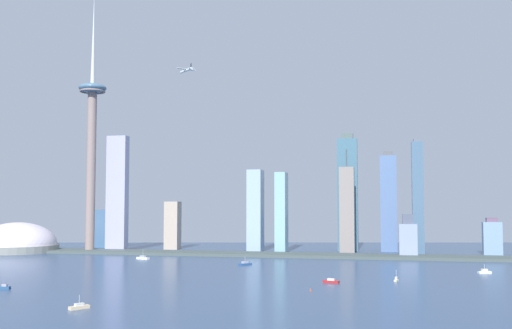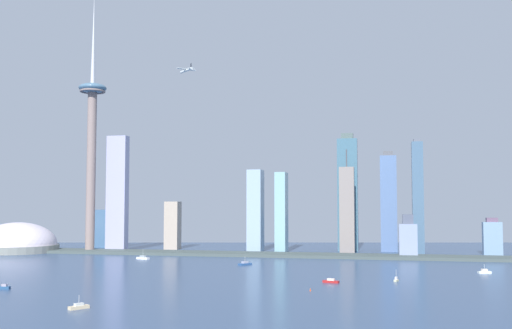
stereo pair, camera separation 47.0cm
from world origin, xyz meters
TOP-DOWN VIEW (x-y plane):
  - waterfront_pier at (0.00, 506.32)m, footprint 870.20×49.25m
  - observation_tower at (-270.39, 514.52)m, footprint 37.61×37.61m
  - stadium_dome at (-366.98, 495.07)m, footprint 109.17×109.17m
  - skyscraper_0 at (162.73, 585.20)m, footprint 14.37×20.39m
  - skyscraper_1 at (-15.32, 559.11)m, footprint 14.23×26.67m
  - skyscraper_2 at (-52.11, 564.81)m, footprint 19.30×25.57m
  - skyscraper_3 at (252.98, 578.28)m, footprint 22.98×13.12m
  - skyscraper_4 at (71.60, 559.82)m, footprint 19.21×14.75m
  - skyscraper_5 at (147.08, 520.46)m, footprint 21.32×18.78m
  - skyscraper_6 at (-240.79, 534.58)m, footprint 27.98×13.85m
  - skyscraper_7 at (-178.33, 585.32)m, footprint 20.11×18.32m
  - skyscraper_8 at (125.22, 608.07)m, footprint 22.10×13.15m
  - skyscraper_9 at (69.72, 608.96)m, footprint 27.56×18.45m
  - skyscraper_10 at (-292.47, 600.62)m, footprint 25.21×17.82m
  - boat_0 at (128.56, 289.36)m, footprint 4.35×6.46m
  - boat_2 at (75.91, 268.74)m, footprint 13.97×7.52m
  - boat_3 at (-26.30, 393.36)m, footprint 13.44×15.46m
  - boat_4 at (-158.24, 431.24)m, footprint 17.67×10.33m
  - boat_5 at (-65.13, 112.68)m, footprint 10.28×12.81m
  - boat_6 at (-163.60, 179.09)m, footprint 8.83×3.82m
  - boat_7 at (210.10, 365.07)m, footprint 12.80×7.95m
  - channel_buoy_0 at (65.03, 218.80)m, footprint 1.11×1.11m
  - airplane at (-121.87, 475.14)m, footprint 24.24×22.91m

SIDE VIEW (x-z plane):
  - channel_buoy_0 at x=65.03m, z-range 0.00..2.37m
  - boat_2 at x=75.91m, z-range -0.46..3.06m
  - boat_5 at x=-65.13m, z-range -2.94..5.70m
  - boat_3 at x=-26.30m, z-range -3.05..5.82m
  - boat_0 at x=128.56m, z-range -3.45..6.29m
  - boat_6 at x=-163.60m, z-range -0.47..3.33m
  - boat_7 at x=210.10m, z-range -2.82..5.88m
  - boat_4 at x=-158.24m, z-range -4.03..7.30m
  - waterfront_pier at x=0.00m, z-range 0.00..3.53m
  - stadium_dome at x=-366.98m, z-range -21.43..39.19m
  - skyscraper_3 at x=252.98m, z-range -1.65..45.58m
  - skyscraper_5 at x=147.08m, z-range -3.35..48.72m
  - skyscraper_10 at x=-292.47m, z-range 0.00..56.22m
  - skyscraper_7 at x=-178.33m, z-range 0.00..68.17m
  - skyscraper_1 at x=-15.32m, z-range 0.00..106.98m
  - skyscraper_2 at x=-52.11m, z-range 0.00..111.10m
  - skyscraper_4 at x=71.60m, z-range -11.55..124.90m
  - skyscraper_8 at x=125.22m, z-range -1.94..135.26m
  - skyscraper_0 at x=162.73m, z-range -1.30..149.50m
  - skyscraper_9 at x=69.72m, z-range -2.45..160.89m
  - skyscraper_6 at x=-240.79m, z-range 0.00..158.82m
  - observation_tower at x=-270.39m, z-range -11.95..345.19m
  - airplane at x=-121.87m, z-range 228.67..236.73m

